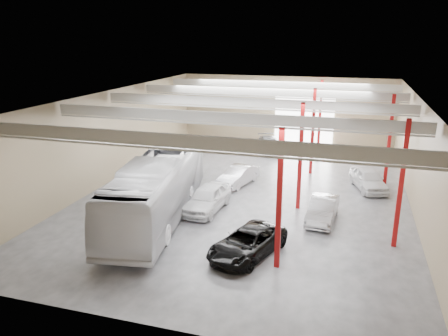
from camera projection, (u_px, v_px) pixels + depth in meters
The scene contains 8 objects.
depot_shell at pixel (254, 124), 30.77m from camera, with size 22.12×32.12×7.06m.
coach_bus at pixel (157, 188), 26.91m from camera, with size 3.25×13.87×3.86m, color silver.
black_sedan at pixel (248, 243), 22.51m from camera, with size 2.34×5.07×1.41m, color black.
car_row_a at pixel (207, 198), 28.33m from camera, with size 1.97×4.90×1.67m, color white.
car_row_b at pixel (238, 176), 33.30m from camera, with size 1.51×4.34×1.43m, color silver.
car_row_c at pixel (270, 145), 42.83m from camera, with size 1.98×4.87×1.41m, color slate.
car_right_near at pixel (323, 209), 26.78m from camera, with size 1.53×4.38×1.44m, color silver.
car_right_far at pixel (368, 179), 32.28m from camera, with size 1.83×4.56×1.55m, color silver.
Camera 1 is at (6.80, -29.20, 10.92)m, focal length 35.00 mm.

